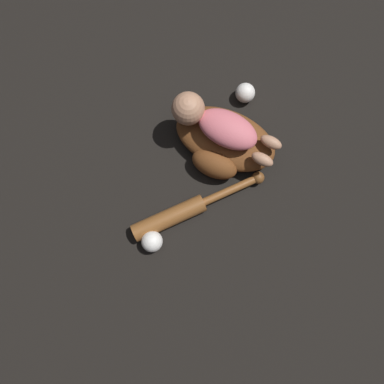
{
  "coord_description": "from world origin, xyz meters",
  "views": [
    {
      "loc": [
        -0.06,
        0.48,
        1.25
      ],
      "look_at": [
        0.02,
        0.24,
        0.07
      ],
      "focal_mm": 35.0,
      "sensor_mm": 36.0,
      "label": 1
    }
  ],
  "objects_px": {
    "baseball": "(152,241)",
    "baseball_spare": "(245,93)",
    "baby_figure": "(215,123)",
    "baseball_bat": "(184,211)",
    "baseball_glove": "(223,143)"
  },
  "relations": [
    {
      "from": "baseball_glove",
      "to": "baseball_spare",
      "type": "bearing_deg",
      "value": -94.67
    },
    {
      "from": "baseball_glove",
      "to": "baseball",
      "type": "xyz_separation_m",
      "value": [
        0.12,
        0.39,
        -0.01
      ]
    },
    {
      "from": "baseball",
      "to": "baseball_spare",
      "type": "xyz_separation_m",
      "value": [
        -0.14,
        -0.59,
        -0.0
      ]
    },
    {
      "from": "baseball_bat",
      "to": "baseball",
      "type": "height_order",
      "value": "baseball"
    },
    {
      "from": "baseball_glove",
      "to": "baseball_spare",
      "type": "xyz_separation_m",
      "value": [
        -0.02,
        -0.21,
        -0.01
      ]
    },
    {
      "from": "baby_figure",
      "to": "baseball_bat",
      "type": "distance_m",
      "value": 0.31
    },
    {
      "from": "baseball_bat",
      "to": "baseball_glove",
      "type": "bearing_deg",
      "value": -101.78
    },
    {
      "from": "baby_figure",
      "to": "baseball_glove",
      "type": "bearing_deg",
      "value": 151.0
    },
    {
      "from": "baby_figure",
      "to": "baseball_spare",
      "type": "bearing_deg",
      "value": -107.92
    },
    {
      "from": "baseball_glove",
      "to": "baseball_bat",
      "type": "height_order",
      "value": "baseball_glove"
    },
    {
      "from": "baseball_spare",
      "to": "baseball",
      "type": "bearing_deg",
      "value": 77.06
    },
    {
      "from": "baseball_bat",
      "to": "baseball",
      "type": "relative_size",
      "value": 5.31
    },
    {
      "from": "baseball_bat",
      "to": "baseball",
      "type": "distance_m",
      "value": 0.14
    },
    {
      "from": "baby_figure",
      "to": "baseball_spare",
      "type": "distance_m",
      "value": 0.22
    },
    {
      "from": "baseball_glove",
      "to": "baseball_bat",
      "type": "relative_size",
      "value": 0.98
    }
  ]
}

